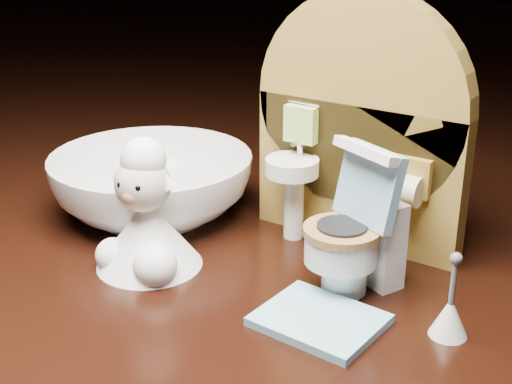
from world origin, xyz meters
TOP-DOWN VIEW (x-y plane):
  - backdrop_panel at (-0.00, 0.06)m, footprint 0.13×0.05m
  - toy_toilet at (0.03, 0.01)m, footprint 0.05×0.06m
  - bath_mat at (0.03, -0.03)m, footprint 0.06×0.05m
  - toilet_brush at (0.08, -0.00)m, footprint 0.02×0.02m
  - plush_lamb at (-0.08, -0.03)m, footprint 0.06×0.06m
  - ceramic_bowl at (-0.13, 0.02)m, footprint 0.17×0.17m

SIDE VIEW (x-z plane):
  - bath_mat at x=0.03m, z-range 0.00..0.00m
  - toilet_brush at x=0.08m, z-range -0.01..0.03m
  - ceramic_bowl at x=-0.13m, z-range 0.00..0.04m
  - plush_lamb at x=-0.08m, z-range -0.01..0.07m
  - toy_toilet at x=0.03m, z-range -0.01..0.07m
  - backdrop_panel at x=0.00m, z-range -0.01..0.14m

